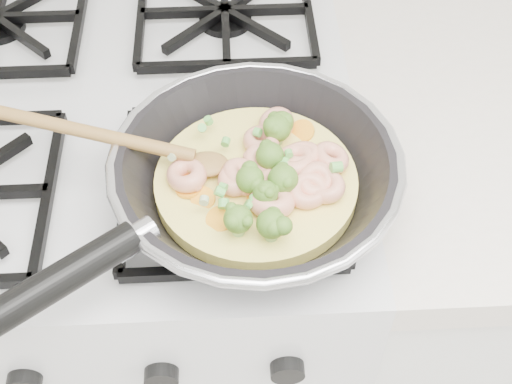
{
  "coord_description": "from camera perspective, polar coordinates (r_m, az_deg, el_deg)",
  "views": [
    {
      "loc": [
        0.15,
        1.07,
        1.48
      ],
      "look_at": [
        0.17,
        1.53,
        0.93
      ],
      "focal_mm": 49.4,
      "sensor_mm": 36.0,
      "label": 1
    }
  ],
  "objects": [
    {
      "name": "stove",
      "position": [
        1.21,
        -8.83,
        -8.38
      ],
      "size": [
        0.6,
        0.6,
        0.92
      ],
      "color": "silver",
      "rests_on": "ground"
    },
    {
      "name": "skillet",
      "position": [
        0.69,
        -0.31,
        1.2
      ],
      "size": [
        0.44,
        0.35,
        0.09
      ],
      "rotation": [
        0.0,
        0.0,
        0.08
      ],
      "color": "black",
      "rests_on": "stove"
    }
  ]
}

